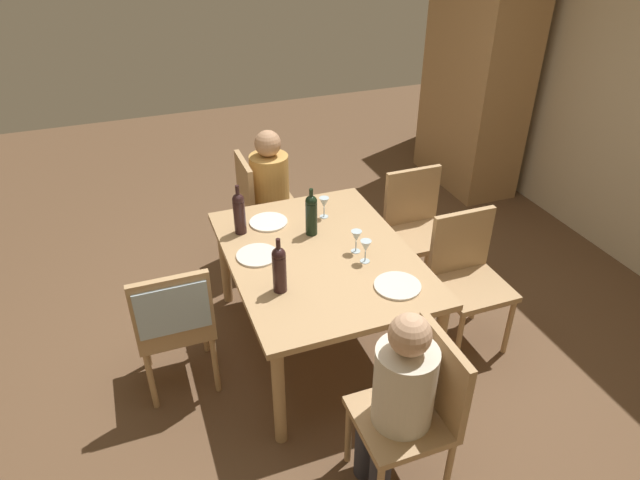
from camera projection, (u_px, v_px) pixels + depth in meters
ground_plane at (320, 341)px, 3.91m from camera, size 10.00×10.00×0.00m
armoire_cabinet at (476, 77)px, 5.47m from camera, size 1.18×0.62×2.18m
dining_table at (320, 264)px, 3.56m from camera, size 1.50×1.12×0.73m
chair_left_end at (260, 203)px, 4.50m from camera, size 0.44×0.44×0.92m
chair_right_end at (417, 404)px, 2.76m from camera, size 0.44×0.44×0.92m
chair_far_left at (417, 222)px, 4.24m from camera, size 0.44×0.44×0.92m
chair_far_right at (467, 271)px, 3.71m from camera, size 0.44×0.44×0.92m
chair_near at (174, 317)px, 3.22m from camera, size 0.46×0.44×0.92m
person_woman_host at (273, 187)px, 4.47m from camera, size 0.30×0.35×1.13m
person_man_bearded at (398, 395)px, 2.67m from camera, size 0.30×0.34×1.11m
wine_bottle_tall_green at (311, 214)px, 3.64m from camera, size 0.08×0.08×0.33m
wine_bottle_dark_red at (239, 212)px, 3.65m from camera, size 0.08×0.08×0.35m
wine_bottle_short_olive at (279, 268)px, 3.12m from camera, size 0.08×0.08×0.34m
wine_glass_near_left at (324, 203)px, 3.85m from camera, size 0.07×0.07×0.15m
wine_glass_centre at (366, 247)px, 3.39m from camera, size 0.07×0.07×0.15m
wine_glass_near_right at (356, 237)px, 3.48m from camera, size 0.07×0.07×0.15m
dinner_plate_host at (257, 255)px, 3.49m from camera, size 0.26×0.26×0.01m
dinner_plate_guest_left at (269, 222)px, 3.83m from camera, size 0.26×0.26×0.01m
dinner_plate_guest_right at (397, 286)px, 3.23m from camera, size 0.27×0.27×0.01m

